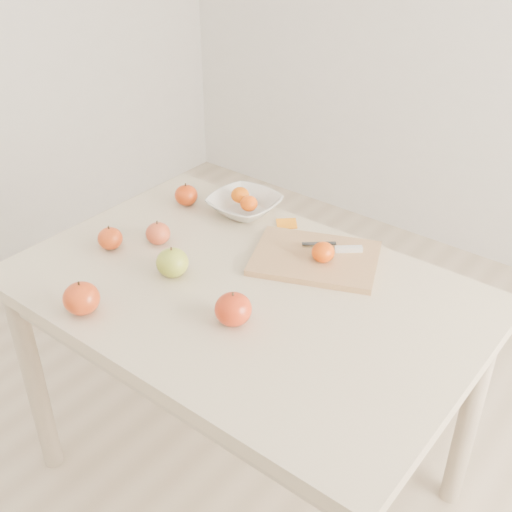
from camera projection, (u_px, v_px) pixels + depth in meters
The scene contains 16 objects.
ground at pixel (246, 478), 2.06m from camera, with size 3.50×3.50×0.00m, color #C6B293.
table at pixel (244, 317), 1.71m from camera, with size 1.20×0.80×0.75m.
cutting_board at pixel (315, 258), 1.75m from camera, with size 0.34×0.25×0.02m, color tan.
board_tangerine at pixel (323, 252), 1.71m from camera, with size 0.06×0.06×0.05m, color #D44107.
fruit_bowl at pixel (244, 205), 1.98m from camera, with size 0.21×0.21×0.05m, color silver.
bowl_tangerine_near at pixel (240, 195), 1.99m from camera, with size 0.06×0.06×0.05m, color #DF5D07.
bowl_tangerine_far at pixel (249, 203), 1.94m from camera, with size 0.05×0.05×0.05m, color #DB5D07.
orange_peel_a at pixel (287, 225), 1.92m from camera, with size 0.06×0.04×0.00m, color orange.
orange_peel_b at pixel (292, 244), 1.83m from camera, with size 0.04×0.04×0.00m, color #D35B0E.
paring_knife at pixel (344, 248), 1.77m from camera, with size 0.16×0.10×0.01m.
apple_green at pixel (172, 262), 1.68m from camera, with size 0.09×0.09×0.08m, color olive.
apple_red_e at pixel (233, 309), 1.51m from camera, with size 0.09×0.09×0.08m, color maroon.
apple_red_c at pixel (81, 298), 1.55m from camera, with size 0.09×0.09×0.08m, color #9D2413.
apple_red_a at pixel (186, 195), 2.02m from camera, with size 0.07×0.07×0.07m, color maroon.
apple_red_b at pixel (158, 233), 1.82m from camera, with size 0.07×0.07×0.06m, color maroon.
apple_red_d at pixel (110, 238), 1.80m from camera, with size 0.07×0.07×0.06m, color maroon.
Camera 1 is at (0.86, -1.04, 1.71)m, focal length 45.00 mm.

